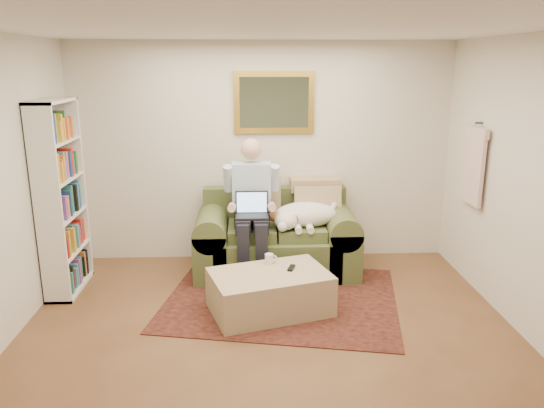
{
  "coord_description": "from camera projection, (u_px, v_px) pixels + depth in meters",
  "views": [
    {
      "loc": [
        -0.17,
        -3.77,
        2.36
      ],
      "look_at": [
        0.07,
        1.46,
        0.95
      ],
      "focal_mm": 35.0,
      "sensor_mm": 36.0,
      "label": 1
    }
  ],
  "objects": [
    {
      "name": "laptop",
      "position": [
        252.0,
        209.0,
        5.74
      ],
      "size": [
        0.36,
        0.28,
        0.26
      ],
      "color": "black",
      "rests_on": "seated_man"
    },
    {
      "name": "room_shell",
      "position": [
        269.0,
        198.0,
        4.26
      ],
      "size": [
        4.51,
        5.0,
        2.61
      ],
      "color": "brown",
      "rests_on": "ground"
    },
    {
      "name": "sleeping_dog",
      "position": [
        306.0,
        214.0,
        5.94
      ],
      "size": [
        0.76,
        0.47,
        0.28
      ],
      "primitive_type": null,
      "color": "white",
      "rests_on": "sofa"
    },
    {
      "name": "tv_remote",
      "position": [
        291.0,
        268.0,
        5.17
      ],
      "size": [
        0.09,
        0.16,
        0.02
      ],
      "primitive_type": "cube",
      "rotation": [
        0.0,
        0.0,
        -0.31
      ],
      "color": "black",
      "rests_on": "ottoman"
    },
    {
      "name": "rug",
      "position": [
        281.0,
        298.0,
        5.45
      ],
      "size": [
        2.62,
        2.26,
        0.01
      ],
      "primitive_type": "cube",
      "rotation": [
        0.0,
        0.0,
        -0.19
      ],
      "color": "black",
      "rests_on": "room_shell"
    },
    {
      "name": "hanging_shirt",
      "position": [
        473.0,
        161.0,
        5.54
      ],
      "size": [
        0.06,
        0.52,
        0.9
      ],
      "primitive_type": null,
      "color": "beige",
      "rests_on": "room_shell"
    },
    {
      "name": "wall_mirror",
      "position": [
        274.0,
        102.0,
        6.15
      ],
      "size": [
        0.94,
        0.04,
        0.72
      ],
      "color": "gold",
      "rests_on": "room_shell"
    },
    {
      "name": "coffee_mug",
      "position": [
        269.0,
        259.0,
        5.3
      ],
      "size": [
        0.08,
        0.08,
        0.1
      ],
      "primitive_type": "cylinder",
      "color": "white",
      "rests_on": "ottoman"
    },
    {
      "name": "seated_man",
      "position": [
        252.0,
        211.0,
        5.82
      ],
      "size": [
        0.6,
        0.86,
        1.54
      ],
      "primitive_type": null,
      "color": "#8CAFD8",
      "rests_on": "sofa"
    },
    {
      "name": "sofa",
      "position": [
        276.0,
        245.0,
        6.11
      ],
      "size": [
        1.83,
        0.93,
        1.1
      ],
      "color": "#545F32",
      "rests_on": "room_shell"
    },
    {
      "name": "bookshelf",
      "position": [
        61.0,
        198.0,
        5.45
      ],
      "size": [
        0.28,
        0.8,
        2.0
      ],
      "primitive_type": null,
      "color": "white",
      "rests_on": "room_shell"
    },
    {
      "name": "ottoman",
      "position": [
        270.0,
        292.0,
        5.12
      ],
      "size": [
        1.27,
        1.0,
        0.4
      ],
      "primitive_type": "cube",
      "rotation": [
        0.0,
        0.0,
        0.3
      ],
      "color": "tan",
      "rests_on": "room_shell"
    }
  ]
}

